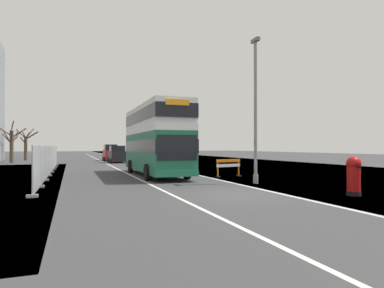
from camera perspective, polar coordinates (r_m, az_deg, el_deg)
name	(u,v)px	position (r m, az deg, el deg)	size (l,w,h in m)	color
ground	(245,195)	(14.76, 9.11, -8.58)	(140.00, 280.00, 0.10)	#38383A
double_decker_bus	(155,139)	(23.60, -6.35, 0.88)	(2.86, 10.68, 4.86)	#196042
lamppost_foreground	(256,115)	(18.70, 10.87, 4.93)	(0.29, 0.70, 8.04)	gray
red_pillar_postbox	(354,174)	(15.39, 26.05, -4.66)	(0.60, 0.60, 1.64)	black
roadworks_barrier	(228,165)	(22.51, 6.28, -3.67)	(1.90, 0.73, 1.19)	orange
construction_site_fence	(50,161)	(26.61, -23.25, -2.63)	(0.44, 24.00, 2.10)	#A8AAAD
car_oncoming_near	(117,155)	(43.25, -12.77, -1.80)	(2.05, 4.50, 2.15)	black
car_receding_mid	(110,153)	(49.36, -13.85, -1.53)	(2.00, 4.53, 2.33)	maroon
bare_tree_far_verge_near	(11,142)	(54.41, -28.72, 0.26)	(2.76, 2.96, 5.74)	#4C3D2D
bare_tree_far_verge_mid	(12,144)	(46.51, -28.54, 0.03)	(3.08, 3.22, 4.40)	#4C3D2D
bare_tree_far_verge_far	(26,144)	(54.66, -26.63, 0.04)	(3.16, 3.64, 4.81)	#4C3D2D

